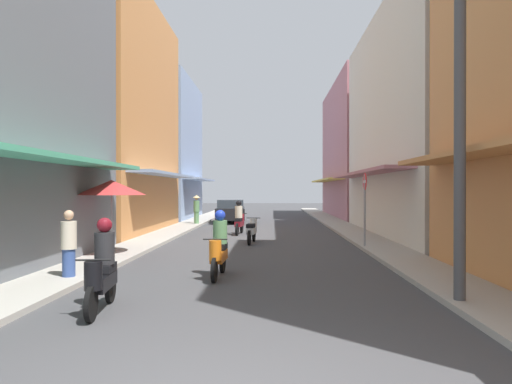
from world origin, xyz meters
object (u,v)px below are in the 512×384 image
parked_car (231,211)px  motorbike_white (252,230)px  pedestrian_far (69,246)px  street_sign_no_entry (365,200)px  vendor_umbrella (111,188)px  motorbike_black (102,270)px  motorbike_orange (219,247)px  utility_pole (460,106)px  motorbike_maroon (239,219)px  pedestrian_foreground (196,208)px

parked_car → motorbike_white: bearing=-80.7°
motorbike_white → pedestrian_far: pedestrian_far is taller
pedestrian_far → street_sign_no_entry: street_sign_no_entry is taller
parked_car → street_sign_no_entry: street_sign_no_entry is taller
vendor_umbrella → parked_car: bearing=81.7°
motorbike_black → parked_car: size_ratio=0.43×
motorbike_orange → pedestrian_far: pedestrian_far is taller
motorbike_black → utility_pole: size_ratio=0.26×
pedestrian_far → motorbike_orange: bearing=11.4°
motorbike_white → pedestrian_far: bearing=-116.4°
motorbike_orange → parked_car: motorbike_orange is taller
motorbike_maroon → utility_pole: bearing=-69.6°
motorbike_maroon → motorbike_black: bearing=-95.7°
parked_car → motorbike_maroon: bearing=-81.8°
motorbike_orange → utility_pole: 5.95m
street_sign_no_entry → vendor_umbrella: bearing=-163.8°
motorbike_orange → pedestrian_far: 3.36m
motorbike_maroon → pedestrian_foreground: size_ratio=1.02×
motorbike_white → parked_car: 11.30m
motorbike_maroon → vendor_umbrella: bearing=-113.8°
pedestrian_foreground → street_sign_no_entry: size_ratio=0.67×
motorbike_orange → utility_pole: bearing=-29.4°
pedestrian_foreground → motorbike_white: bearing=-67.6°
motorbike_white → motorbike_maroon: bearing=101.9°
motorbike_black → motorbike_orange: size_ratio=1.00×
motorbike_white → street_sign_no_entry: street_sign_no_entry is taller
pedestrian_foreground → vendor_umbrella: (-0.45, -12.77, 1.14)m
pedestrian_far → utility_pole: (7.85, -1.90, 2.72)m
pedestrian_far → vendor_umbrella: vendor_umbrella is taller
motorbike_black → parked_car: motorbike_black is taller
motorbike_orange → motorbike_white: bearing=86.1°
motorbike_maroon → motorbike_white: bearing=-78.1°
pedestrian_foreground → parked_car: bearing=53.7°
motorbike_orange → utility_pole: size_ratio=0.26×
utility_pole → parked_car: bearing=106.0°
motorbike_orange → pedestrian_foreground: pedestrian_foreground is taller
parked_car → motorbike_black: bearing=-90.7°
motorbike_black → utility_pole: utility_pole is taller
parked_car → vendor_umbrella: (-2.22, -15.18, 1.39)m
motorbike_black → vendor_umbrella: 6.45m
vendor_umbrella → utility_pole: utility_pole is taller
motorbike_white → vendor_umbrella: (-4.05, -4.04, 1.63)m
motorbike_black → pedestrian_foreground: 18.81m
motorbike_black → street_sign_no_entry: bearing=53.8°
motorbike_orange → utility_pole: (4.56, -2.57, 2.82)m
motorbike_orange → street_sign_no_entry: (4.46, 5.22, 1.01)m
motorbike_black → utility_pole: bearing=4.8°
pedestrian_far → motorbike_black: bearing=-55.5°
motorbike_orange → motorbike_black: bearing=-117.7°
street_sign_no_entry → motorbike_white: bearing=157.0°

